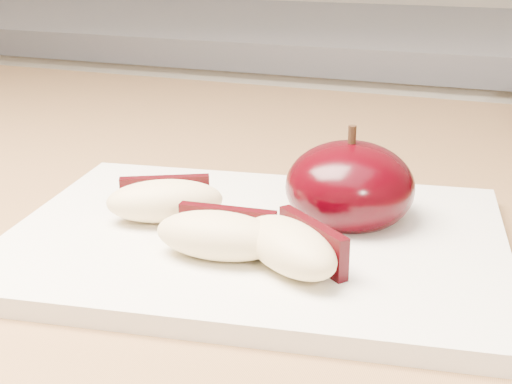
% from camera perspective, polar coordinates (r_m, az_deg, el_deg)
% --- Properties ---
extents(back_cabinet, '(2.40, 0.62, 0.94)m').
position_cam_1_polar(back_cabinet, '(1.36, 12.40, -7.07)').
color(back_cabinet, silver).
rests_on(back_cabinet, ground).
extents(cutting_board, '(0.32, 0.25, 0.01)m').
position_cam_1_polar(cutting_board, '(0.43, 0.00, -3.89)').
color(cutting_board, silver).
rests_on(cutting_board, island_counter).
extents(apple_half, '(0.09, 0.09, 0.07)m').
position_cam_1_polar(apple_half, '(0.44, 7.50, 0.43)').
color(apple_half, black).
rests_on(apple_half, cutting_board).
extents(apple_wedge_a, '(0.08, 0.06, 0.03)m').
position_cam_1_polar(apple_wedge_a, '(0.44, -7.29, -0.65)').
color(apple_wedge_a, beige).
rests_on(apple_wedge_a, cutting_board).
extents(apple_wedge_b, '(0.07, 0.04, 0.03)m').
position_cam_1_polar(apple_wedge_b, '(0.39, -2.91, -3.41)').
color(apple_wedge_b, beige).
rests_on(apple_wedge_b, cutting_board).
extents(apple_wedge_c, '(0.08, 0.07, 0.03)m').
position_cam_1_polar(apple_wedge_c, '(0.38, 2.88, -4.33)').
color(apple_wedge_c, beige).
rests_on(apple_wedge_c, cutting_board).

